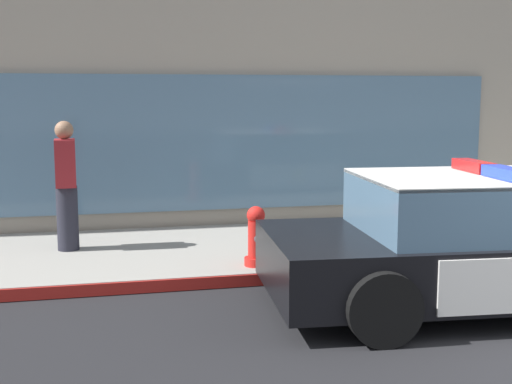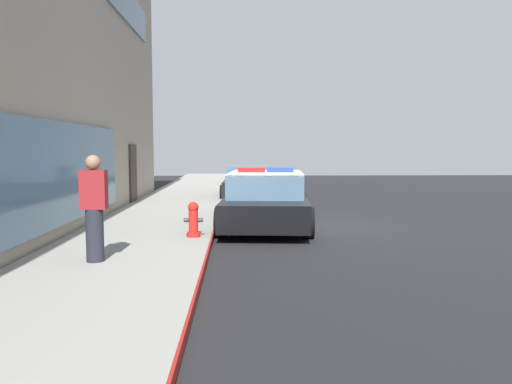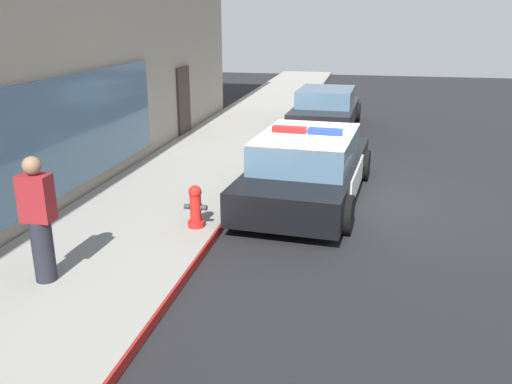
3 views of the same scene
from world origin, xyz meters
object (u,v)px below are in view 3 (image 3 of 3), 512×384
at_px(police_cruiser, 308,167).
at_px(fire_hydrant, 196,207).
at_px(pedestrian_on_sidewalk, 39,220).
at_px(car_down_street, 326,109).

xyz_separation_m(police_cruiser, fire_hydrant, (-2.22, 1.61, -0.18)).
bearing_deg(pedestrian_on_sidewalk, car_down_street, -15.00).
relative_size(fire_hydrant, car_down_street, 0.16).
relative_size(car_down_street, pedestrian_on_sidewalk, 2.58).
relative_size(police_cruiser, fire_hydrant, 7.00).
bearing_deg(car_down_street, fire_hydrant, 173.97).
bearing_deg(police_cruiser, car_down_street, 6.34).
xyz_separation_m(fire_hydrant, car_down_street, (9.56, -1.36, 0.13)).
relative_size(fire_hydrant, pedestrian_on_sidewalk, 0.42).
height_order(car_down_street, pedestrian_on_sidewalk, pedestrian_on_sidewalk).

